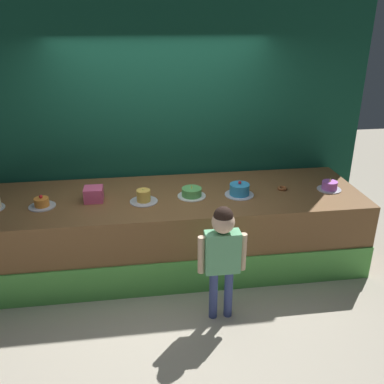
% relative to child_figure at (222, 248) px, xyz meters
% --- Properties ---
extents(ground_plane, '(12.00, 12.00, 0.00)m').
position_rel_child_figure_xyz_m(ground_plane, '(-0.41, 0.42, -0.76)').
color(ground_plane, '#BCB29E').
extents(stage_platform, '(4.35, 1.27, 0.86)m').
position_rel_child_figure_xyz_m(stage_platform, '(-0.41, 1.04, -0.33)').
color(stage_platform, brown).
rests_on(stage_platform, ground_plane).
extents(curtain_backdrop, '(5.05, 0.08, 3.14)m').
position_rel_child_figure_xyz_m(curtain_backdrop, '(-0.41, 1.77, 0.81)').
color(curtain_backdrop, '#144C38').
rests_on(curtain_backdrop, ground_plane).
extents(child_figure, '(0.45, 0.21, 1.17)m').
position_rel_child_figure_xyz_m(child_figure, '(0.00, 0.00, 0.00)').
color(child_figure, '#3F4C8C').
rests_on(child_figure, ground_plane).
extents(pink_box, '(0.20, 0.19, 0.15)m').
position_rel_child_figure_xyz_m(pink_box, '(-1.20, 1.00, 0.18)').
color(pink_box, '#ED5688').
rests_on(pink_box, stage_platform).
extents(donut, '(0.11, 0.11, 0.03)m').
position_rel_child_figure_xyz_m(donut, '(0.91, 1.02, 0.12)').
color(donut, brown).
rests_on(donut, stage_platform).
extents(cake_left, '(0.28, 0.28, 0.13)m').
position_rel_child_figure_xyz_m(cake_left, '(-1.73, 0.93, 0.14)').
color(cake_left, silver).
rests_on(cake_left, stage_platform).
extents(cake_center_left, '(0.30, 0.30, 0.17)m').
position_rel_child_figure_xyz_m(cake_center_left, '(-0.67, 0.90, 0.16)').
color(cake_center_left, silver).
rests_on(cake_center_left, stage_platform).
extents(cake_center_right, '(0.31, 0.31, 0.14)m').
position_rel_child_figure_xyz_m(cake_center_right, '(-0.15, 0.97, 0.14)').
color(cake_center_right, white).
rests_on(cake_center_right, stage_platform).
extents(cake_right, '(0.32, 0.32, 0.17)m').
position_rel_child_figure_xyz_m(cake_right, '(0.38, 0.93, 0.16)').
color(cake_right, silver).
rests_on(cake_right, stage_platform).
extents(cake_far_right, '(0.27, 0.27, 0.15)m').
position_rel_child_figure_xyz_m(cake_far_right, '(1.44, 0.94, 0.14)').
color(cake_far_right, silver).
rests_on(cake_far_right, stage_platform).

